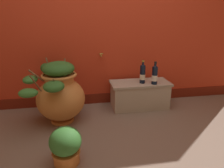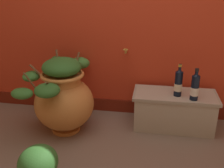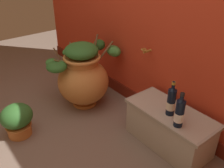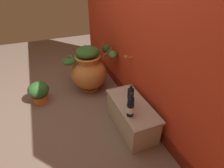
{
  "view_description": "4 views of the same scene",
  "coord_description": "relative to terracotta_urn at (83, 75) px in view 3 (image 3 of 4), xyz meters",
  "views": [
    {
      "loc": [
        -0.42,
        -1.81,
        1.26
      ],
      "look_at": [
        0.03,
        0.76,
        0.4
      ],
      "focal_mm": 33.8,
      "sensor_mm": 36.0,
      "label": 1
    },
    {
      "loc": [
        0.23,
        -1.66,
        1.46
      ],
      "look_at": [
        -0.16,
        0.71,
        0.49
      ],
      "focal_mm": 43.56,
      "sensor_mm": 36.0,
      "label": 2
    },
    {
      "loc": [
        1.55,
        -0.67,
        1.66
      ],
      "look_at": [
        -0.15,
        0.66,
        0.45
      ],
      "focal_mm": 40.28,
      "sensor_mm": 36.0,
      "label": 3
    },
    {
      "loc": [
        1.96,
        -0.01,
        1.77
      ],
      "look_at": [
        0.01,
        0.77,
        0.42
      ],
      "focal_mm": 29.46,
      "sensor_mm": 36.0,
      "label": 4
    }
  ],
  "objects": [
    {
      "name": "stone_ledge",
      "position": [
        1.08,
        0.24,
        -0.17
      ],
      "size": [
        0.82,
        0.38,
        0.37
      ],
      "color": "#B2A893",
      "rests_on": "ground_plane"
    },
    {
      "name": "wine_bottle_middle",
      "position": [
        1.24,
        0.13,
        0.13
      ],
      "size": [
        0.08,
        0.08,
        0.31
      ],
      "color": "black",
      "rests_on": "stone_ledge"
    },
    {
      "name": "potted_shrub",
      "position": [
        0.08,
        -0.81,
        -0.19
      ],
      "size": [
        0.28,
        0.31,
        0.34
      ],
      "color": "#C17033",
      "rests_on": "ground_plane"
    },
    {
      "name": "wine_bottle_left",
      "position": [
        1.09,
        0.2,
        0.14
      ],
      "size": [
        0.08,
        0.08,
        0.32
      ],
      "color": "black",
      "rests_on": "stone_ledge"
    },
    {
      "name": "terracotta_urn",
      "position": [
        0.0,
        0.0,
        0.0
      ],
      "size": [
        0.71,
        0.85,
        0.75
      ],
      "color": "#CC7F3D",
      "rests_on": "ground_plane"
    },
    {
      "name": "ground_plane",
      "position": [
        0.63,
        -0.62,
        -0.37
      ],
      "size": [
        7.0,
        7.0,
        0.0
      ],
      "primitive_type": "plane",
      "color": "#7A6656"
    }
  ]
}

